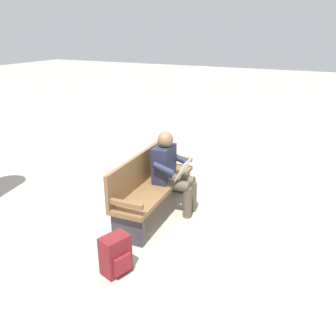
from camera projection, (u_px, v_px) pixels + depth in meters
The scene contains 4 objects.
ground_plane at pixel (156, 213), 5.06m from camera, with size 40.00×40.00×0.00m, color #A89E8E.
bench_near at pixel (151, 184), 4.92m from camera, with size 1.82×0.56×0.90m.
person_seated at pixel (171, 170), 4.94m from camera, with size 0.58×0.59×1.18m.
backpack at pixel (116, 255), 3.77m from camera, with size 0.35×0.31×0.45m.
Camera 1 is at (3.93, 2.09, 2.50)m, focal length 37.43 mm.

